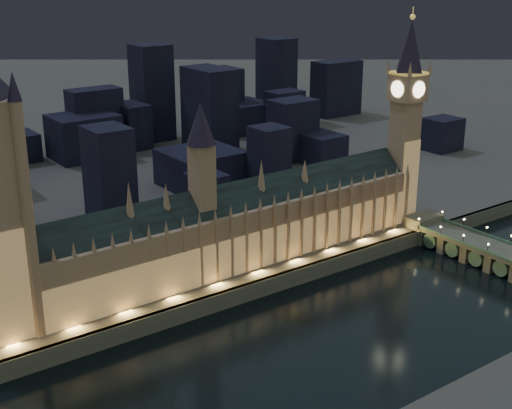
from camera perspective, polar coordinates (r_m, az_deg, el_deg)
ground_plane at (r=294.81m, az=5.62°, el=-10.05°), size 2000.00×2000.00×0.00m
embankment_wall at (r=321.00m, az=0.76°, el=-6.58°), size 2000.00×2.50×8.00m
palace_of_westminster at (r=327.73m, az=-1.37°, el=-1.77°), size 202.00×24.15×78.00m
elizabeth_tower at (r=385.08m, az=11.96°, el=7.84°), size 18.00×18.00×112.12m
westminster_bridge at (r=365.13m, az=18.87°, el=-4.04°), size 19.31×113.00×15.90m
city_backdrop at (r=498.58m, az=-9.92°, el=5.78°), size 476.83×215.63×73.42m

